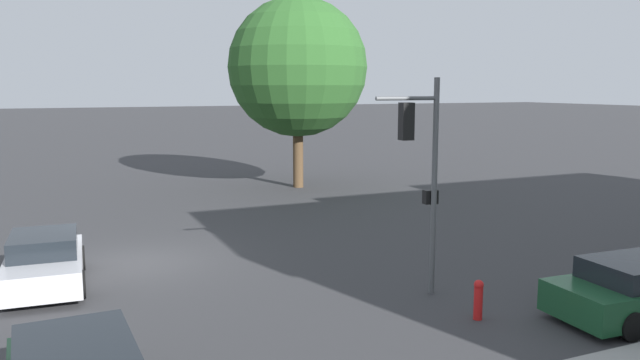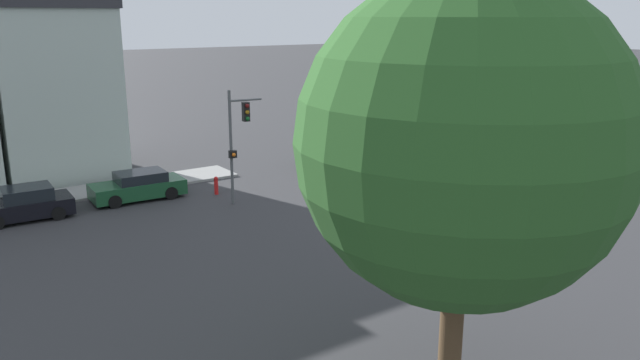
{
  "view_description": "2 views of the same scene",
  "coord_description": "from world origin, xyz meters",
  "px_view_note": "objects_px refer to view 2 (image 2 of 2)",
  "views": [
    {
      "loc": [
        18.63,
        -2.25,
        5.2
      ],
      "look_at": [
        1.49,
        5.32,
        2.4
      ],
      "focal_mm": 35.0,
      "sensor_mm": 36.0,
      "label": 1
    },
    {
      "loc": [
        -20.09,
        19.44,
        8.71
      ],
      "look_at": [
        0.13,
        5.38,
        2.23
      ],
      "focal_mm": 35.0,
      "sensor_mm": 36.0,
      "label": 2
    }
  ],
  "objects_px": {
    "crossing_car_1": "(335,155)",
    "street_tree": "(462,142)",
    "parked_car_0": "(138,186)",
    "parked_car_1": "(25,204)",
    "fire_hydrant": "(216,185)",
    "crossing_car_0": "(436,183)",
    "traffic_signal": "(238,131)"
  },
  "relations": [
    {
      "from": "crossing_car_0",
      "to": "parked_car_1",
      "type": "distance_m",
      "value": 19.2
    },
    {
      "from": "crossing_car_0",
      "to": "parked_car_1",
      "type": "xyz_separation_m",
      "value": [
        7.71,
        17.58,
        0.01
      ]
    },
    {
      "from": "crossing_car_0",
      "to": "fire_hydrant",
      "type": "relative_size",
      "value": 4.59
    },
    {
      "from": "fire_hydrant",
      "to": "crossing_car_0",
      "type": "bearing_deg",
      "value": -126.09
    },
    {
      "from": "traffic_signal",
      "to": "parked_car_1",
      "type": "bearing_deg",
      "value": -104.21
    },
    {
      "from": "traffic_signal",
      "to": "fire_hydrant",
      "type": "bearing_deg",
      "value": -165.68
    },
    {
      "from": "street_tree",
      "to": "parked_car_0",
      "type": "bearing_deg",
      "value": 0.64
    },
    {
      "from": "crossing_car_1",
      "to": "parked_car_0",
      "type": "xyz_separation_m",
      "value": [
        -0.04,
        11.99,
        -0.02
      ]
    },
    {
      "from": "traffic_signal",
      "to": "crossing_car_1",
      "type": "height_order",
      "value": "traffic_signal"
    },
    {
      "from": "crossing_car_1",
      "to": "street_tree",
      "type": "bearing_deg",
      "value": 148.27
    },
    {
      "from": "parked_car_1",
      "to": "fire_hydrant",
      "type": "xyz_separation_m",
      "value": [
        -1.21,
        -8.66,
        -0.19
      ]
    },
    {
      "from": "parked_car_1",
      "to": "fire_hydrant",
      "type": "height_order",
      "value": "parked_car_1"
    },
    {
      "from": "traffic_signal",
      "to": "parked_car_0",
      "type": "bearing_deg",
      "value": -126.3
    },
    {
      "from": "traffic_signal",
      "to": "fire_hydrant",
      "type": "relative_size",
      "value": 5.9
    },
    {
      "from": "crossing_car_1",
      "to": "parked_car_0",
      "type": "bearing_deg",
      "value": 88.29
    },
    {
      "from": "crossing_car_0",
      "to": "crossing_car_1",
      "type": "distance_m",
      "value": 7.95
    },
    {
      "from": "crossing_car_0",
      "to": "parked_car_0",
      "type": "bearing_deg",
      "value": 60.52
    },
    {
      "from": "crossing_car_0",
      "to": "parked_car_1",
      "type": "bearing_deg",
      "value": 69.29
    },
    {
      "from": "parked_car_1",
      "to": "traffic_signal",
      "type": "bearing_deg",
      "value": 162.5
    },
    {
      "from": "street_tree",
      "to": "traffic_signal",
      "type": "bearing_deg",
      "value": -11.86
    },
    {
      "from": "crossing_car_0",
      "to": "parked_car_1",
      "type": "relative_size",
      "value": 1.05
    },
    {
      "from": "street_tree",
      "to": "crossing_car_1",
      "type": "bearing_deg",
      "value": -29.84
    },
    {
      "from": "parked_car_1",
      "to": "parked_car_0",
      "type": "bearing_deg",
      "value": -175.62
    },
    {
      "from": "street_tree",
      "to": "crossing_car_1",
      "type": "relative_size",
      "value": 2.17
    },
    {
      "from": "street_tree",
      "to": "crossing_car_1",
      "type": "distance_m",
      "value": 24.28
    },
    {
      "from": "parked_car_0",
      "to": "parked_car_1",
      "type": "height_order",
      "value": "parked_car_1"
    },
    {
      "from": "parked_car_0",
      "to": "parked_car_1",
      "type": "distance_m",
      "value": 5.16
    },
    {
      "from": "street_tree",
      "to": "parked_car_0",
      "type": "relative_size",
      "value": 2.18
    },
    {
      "from": "crossing_car_0",
      "to": "parked_car_1",
      "type": "height_order",
      "value": "parked_car_1"
    },
    {
      "from": "street_tree",
      "to": "parked_car_0",
      "type": "height_order",
      "value": "street_tree"
    },
    {
      "from": "street_tree",
      "to": "crossing_car_0",
      "type": "xyz_separation_m",
      "value": [
        12.57,
        -12.19,
        -5.51
      ]
    },
    {
      "from": "crossing_car_0",
      "to": "fire_hydrant",
      "type": "bearing_deg",
      "value": 56.9
    }
  ]
}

